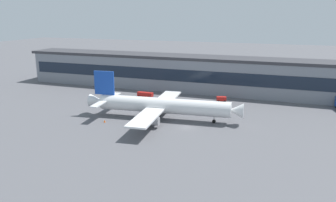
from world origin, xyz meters
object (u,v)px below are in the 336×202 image
Objects in this scene: baggage_tug at (221,99)px; belt_loader at (146,94)px; airliner at (161,105)px; traffic_cone_0 at (105,121)px.

baggage_tug is 0.63× the size of belt_loader.
airliner is 29.94m from belt_loader.
airliner reaches higher than traffic_cone_0.
airliner reaches higher than belt_loader.
belt_loader is at bearing 91.95° from traffic_cone_0.
traffic_cone_0 is (-28.81, -37.68, -0.71)m from baggage_tug.
baggage_tug is 5.45× the size of traffic_cone_0.
airliner is at bearing -56.78° from belt_loader.
belt_loader is at bearing 123.22° from airliner.
belt_loader is (-16.30, 24.89, -3.32)m from airliner.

